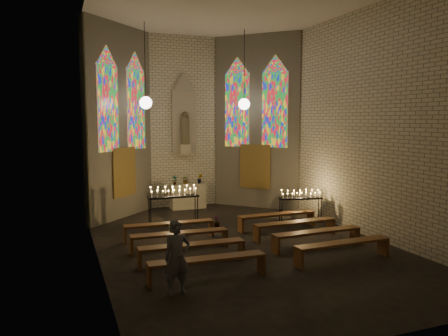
{
  "coord_description": "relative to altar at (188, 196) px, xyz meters",
  "views": [
    {
      "loc": [
        -4.85,
        -11.48,
        3.59
      ],
      "look_at": [
        -0.12,
        0.97,
        2.12
      ],
      "focal_mm": 35.0,
      "sensor_mm": 36.0,
      "label": 1
    }
  ],
  "objects": [
    {
      "name": "floor",
      "position": [
        0.0,
        -5.45,
        -0.5
      ],
      "size": [
        12.0,
        12.0,
        0.0
      ],
      "primitive_type": "plane",
      "color": "black",
      "rests_on": "ground"
    },
    {
      "name": "pew_right_0",
      "position": [
        1.82,
        -4.31,
        -0.08
      ],
      "size": [
        2.71,
        0.47,
        0.52
      ],
      "rotation": [
        0.0,
        0.0,
        0.03
      ],
      "color": "#593619",
      "rests_on": "ground"
    },
    {
      "name": "pew_right_1",
      "position": [
        1.82,
        -5.51,
        -0.08
      ],
      "size": [
        2.71,
        0.47,
        0.52
      ],
      "rotation": [
        0.0,
        0.0,
        0.03
      ],
      "color": "#593619",
      "rests_on": "ground"
    },
    {
      "name": "flower_vase_center",
      "position": [
        -0.07,
        0.05,
        0.68
      ],
      "size": [
        0.34,
        0.3,
        0.36
      ],
      "primitive_type": "imported",
      "rotation": [
        0.0,
        0.0,
        -0.06
      ],
      "color": "#4C723F",
      "rests_on": "altar"
    },
    {
      "name": "flower_vase_left",
      "position": [
        -0.55,
        -0.04,
        0.69
      ],
      "size": [
        0.22,
        0.16,
        0.37
      ],
      "primitive_type": "imported",
      "rotation": [
        0.0,
        0.0,
        0.17
      ],
      "color": "#4C723F",
      "rests_on": "altar"
    },
    {
      "name": "visitor",
      "position": [
        -2.66,
        -8.46,
        0.28
      ],
      "size": [
        0.6,
        0.43,
        1.56
      ],
      "primitive_type": "imported",
      "rotation": [
        0.0,
        0.0,
        0.09
      ],
      "color": "#50505B",
      "rests_on": "ground"
    },
    {
      "name": "aisle_flower_pot",
      "position": [
        0.03,
        -3.43,
        -0.32
      ],
      "size": [
        0.26,
        0.26,
        0.36
      ],
      "primitive_type": "imported",
      "rotation": [
        0.0,
        0.0,
        0.4
      ],
      "color": "#4C723F",
      "rests_on": "ground"
    },
    {
      "name": "pew_left_1",
      "position": [
        -1.82,
        -5.51,
        -0.08
      ],
      "size": [
        2.71,
        0.47,
        0.52
      ],
      "rotation": [
        0.0,
        0.0,
        -0.03
      ],
      "color": "#593619",
      "rests_on": "ground"
    },
    {
      "name": "pew_right_2",
      "position": [
        1.82,
        -6.71,
        -0.08
      ],
      "size": [
        2.71,
        0.47,
        0.52
      ],
      "rotation": [
        0.0,
        0.0,
        0.03
      ],
      "color": "#593619",
      "rests_on": "ground"
    },
    {
      "name": "room",
      "position": [
        -0.0,
        -2.08,
        3.22
      ],
      "size": [
        8.22,
        12.43,
        7.0
      ],
      "color": "beige",
      "rests_on": "ground"
    },
    {
      "name": "pew_left_3",
      "position": [
        -1.82,
        -7.91,
        -0.08
      ],
      "size": [
        2.71,
        0.47,
        0.52
      ],
      "rotation": [
        0.0,
        0.0,
        -0.03
      ],
      "color": "#593619",
      "rests_on": "ground"
    },
    {
      "name": "pew_right_3",
      "position": [
        1.82,
        -7.91,
        -0.08
      ],
      "size": [
        2.71,
        0.47,
        0.52
      ],
      "rotation": [
        0.0,
        0.0,
        0.03
      ],
      "color": "#593619",
      "rests_on": "ground"
    },
    {
      "name": "pew_left_0",
      "position": [
        -1.82,
        -4.31,
        -0.08
      ],
      "size": [
        2.71,
        0.47,
        0.52
      ],
      "rotation": [
        0.0,
        0.0,
        -0.03
      ],
      "color": "#593619",
      "rests_on": "ground"
    },
    {
      "name": "flower_vase_right",
      "position": [
        0.51,
        -0.01,
        0.7
      ],
      "size": [
        0.27,
        0.25,
        0.4
      ],
      "primitive_type": "imported",
      "rotation": [
        0.0,
        0.0,
        -0.42
      ],
      "color": "#4C723F",
      "rests_on": "altar"
    },
    {
      "name": "pew_left_2",
      "position": [
        -1.82,
        -6.71,
        -0.08
      ],
      "size": [
        2.71,
        0.47,
        0.52
      ],
      "rotation": [
        0.0,
        0.0,
        -0.03
      ],
      "color": "#593619",
      "rests_on": "ground"
    },
    {
      "name": "votive_stand_left",
      "position": [
        -1.26,
        -2.62,
        0.59
      ],
      "size": [
        1.74,
        0.45,
        1.27
      ],
      "rotation": [
        0.0,
        0.0,
        -0.02
      ],
      "color": "black",
      "rests_on": "ground"
    },
    {
      "name": "votive_stand_right",
      "position": [
        3.0,
        -3.82,
        0.45
      ],
      "size": [
        1.55,
        0.7,
        1.11
      ],
      "rotation": [
        0.0,
        0.0,
        -0.23
      ],
      "color": "black",
      "rests_on": "ground"
    },
    {
      "name": "altar",
      "position": [
        0.0,
        0.0,
        0.0
      ],
      "size": [
        1.4,
        0.6,
        1.0
      ],
      "primitive_type": "cube",
      "color": "#B5B194",
      "rests_on": "ground"
    }
  ]
}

